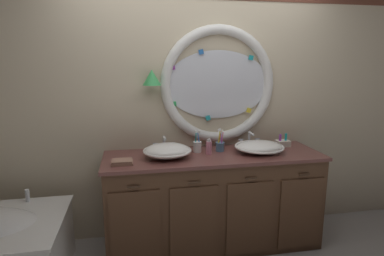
# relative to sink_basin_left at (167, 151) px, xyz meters

# --- Properties ---
(back_wall_assembly) EXTENTS (6.40, 0.26, 2.60)m
(back_wall_assembly) POSITION_rel_sink_basin_left_xyz_m (0.36, 0.37, 0.37)
(back_wall_assembly) COLOR beige
(back_wall_assembly) RESTS_ON ground_plane
(vanity_counter) EXTENTS (1.98, 0.66, 0.89)m
(vanity_counter) POSITION_rel_sink_basin_left_xyz_m (0.43, 0.03, -0.51)
(vanity_counter) COLOR brown
(vanity_counter) RESTS_ON ground_plane
(sink_basin_left) EXTENTS (0.42, 0.42, 0.13)m
(sink_basin_left) POSITION_rel_sink_basin_left_xyz_m (0.00, 0.00, 0.00)
(sink_basin_left) COLOR white
(sink_basin_left) RESTS_ON vanity_counter
(sink_basin_right) EXTENTS (0.45, 0.45, 0.11)m
(sink_basin_right) POSITION_rel_sink_basin_left_xyz_m (0.85, 0.00, -0.01)
(sink_basin_right) COLOR white
(sink_basin_right) RESTS_ON vanity_counter
(faucet_set_left) EXTENTS (0.22, 0.12, 0.14)m
(faucet_set_left) POSITION_rel_sink_basin_left_xyz_m (0.00, 0.25, -0.01)
(faucet_set_left) COLOR silver
(faucet_set_left) RESTS_ON vanity_counter
(faucet_set_right) EXTENTS (0.23, 0.13, 0.15)m
(faucet_set_right) POSITION_rel_sink_basin_left_xyz_m (0.85, 0.25, -0.01)
(faucet_set_right) COLOR silver
(faucet_set_right) RESTS_ON vanity_counter
(toothbrush_holder_left) EXTENTS (0.08, 0.08, 0.21)m
(toothbrush_holder_left) POSITION_rel_sink_basin_left_xyz_m (0.30, 0.12, -0.01)
(toothbrush_holder_left) COLOR white
(toothbrush_holder_left) RESTS_ON vanity_counter
(toothbrush_holder_right) EXTENTS (0.09, 0.09, 0.22)m
(toothbrush_holder_right) POSITION_rel_sink_basin_left_xyz_m (0.51, 0.12, -0.01)
(toothbrush_holder_right) COLOR slate
(toothbrush_holder_right) RESTS_ON vanity_counter
(soap_dispenser) EXTENTS (0.05, 0.06, 0.15)m
(soap_dispenser) POSITION_rel_sink_basin_left_xyz_m (0.38, 0.04, 0.00)
(soap_dispenser) COLOR pink
(soap_dispenser) RESTS_ON vanity_counter
(folded_hand_towel) EXTENTS (0.18, 0.14, 0.03)m
(folded_hand_towel) POSITION_rel_sink_basin_left_xyz_m (-0.39, -0.10, -0.05)
(folded_hand_towel) COLOR #936B56
(folded_hand_towel) RESTS_ON vanity_counter
(toiletry_basket) EXTENTS (0.13, 0.10, 0.13)m
(toiletry_basket) POSITION_rel_sink_basin_left_xyz_m (1.17, 0.17, -0.03)
(toiletry_basket) COLOR beige
(toiletry_basket) RESTS_ON vanity_counter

